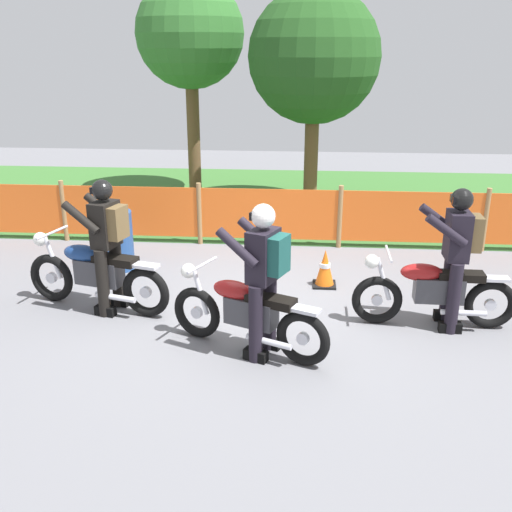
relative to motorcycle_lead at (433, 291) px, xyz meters
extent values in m
cube|color=slate|center=(-2.12, 0.21, -0.45)|extent=(24.00, 24.00, 0.02)
cube|color=#386B2D|center=(-2.12, 6.00, -0.44)|extent=(24.00, 6.32, 0.01)
cylinder|color=#997547|center=(-5.62, 2.85, 0.08)|extent=(0.08, 0.08, 1.05)
cylinder|color=#997547|center=(-3.28, 2.85, 0.08)|extent=(0.08, 0.08, 1.05)
cylinder|color=#997547|center=(-0.95, 2.85, 0.08)|extent=(0.08, 0.08, 1.05)
cylinder|color=#997547|center=(1.39, 2.85, 0.08)|extent=(0.08, 0.08, 1.05)
cube|color=orange|center=(-4.45, 2.85, 0.10)|extent=(2.26, 0.02, 0.85)
cube|color=orange|center=(-2.12, 2.85, 0.10)|extent=(2.26, 0.02, 0.85)
cube|color=orange|center=(0.22, 2.85, 0.10)|extent=(2.26, 0.02, 0.85)
cylinder|color=brown|center=(-4.01, 6.47, 0.87)|extent=(0.28, 0.28, 2.62)
sphere|color=#33702D|center=(-4.01, 6.47, 2.98)|extent=(2.29, 2.29, 2.29)
cylinder|color=brown|center=(-1.41, 5.47, 0.60)|extent=(0.28, 0.28, 2.08)
sphere|color=#23511E|center=(-1.41, 5.47, 2.54)|extent=(2.58, 2.58, 2.58)
torus|color=black|center=(-0.65, 0.02, -0.14)|extent=(0.61, 0.12, 0.60)
cylinder|color=silver|center=(-0.65, 0.02, -0.14)|extent=(0.13, 0.06, 0.13)
torus|color=black|center=(0.67, -0.01, -0.14)|extent=(0.61, 0.12, 0.60)
cylinder|color=silver|center=(0.67, -0.01, -0.14)|extent=(0.13, 0.06, 0.13)
cube|color=#38383D|center=(0.06, 0.00, 0.03)|extent=(0.57, 0.24, 0.30)
ellipsoid|color=maroon|center=(-0.16, 0.01, 0.24)|extent=(0.50, 0.24, 0.21)
cube|color=black|center=(0.30, 0.00, 0.21)|extent=(0.53, 0.22, 0.09)
cube|color=silver|center=(0.67, -0.01, 0.19)|extent=(0.34, 0.16, 0.04)
cylinder|color=silver|center=(-0.59, 0.02, 0.13)|extent=(0.22, 0.06, 0.54)
sphere|color=white|center=(-0.74, 0.02, 0.35)|extent=(0.17, 0.17, 0.17)
cylinder|color=silver|center=(-0.55, 0.01, 0.45)|extent=(0.04, 0.57, 0.03)
cylinder|color=silver|center=(0.34, -0.14, -0.20)|extent=(0.52, 0.08, 0.07)
torus|color=black|center=(-4.82, 0.36, -0.12)|extent=(0.65, 0.28, 0.64)
cylinder|color=silver|center=(-4.82, 0.36, -0.12)|extent=(0.15, 0.09, 0.14)
torus|color=black|center=(-3.47, -0.01, -0.12)|extent=(0.65, 0.28, 0.64)
cylinder|color=silver|center=(-3.47, -0.01, -0.12)|extent=(0.15, 0.09, 0.14)
cube|color=#38383D|center=(-4.09, 0.16, 0.06)|extent=(0.64, 0.39, 0.32)
ellipsoid|color=navy|center=(-4.32, 0.22, 0.28)|extent=(0.57, 0.37, 0.22)
cube|color=black|center=(-3.85, 0.09, 0.25)|extent=(0.60, 0.36, 0.10)
cube|color=silver|center=(-3.47, -0.01, 0.23)|extent=(0.39, 0.25, 0.04)
cylinder|color=silver|center=(-4.76, 0.34, 0.17)|extent=(0.24, 0.12, 0.57)
sphere|color=white|center=(-4.91, 0.38, 0.40)|extent=(0.22, 0.22, 0.18)
cylinder|color=silver|center=(-4.72, 0.33, 0.51)|extent=(0.19, 0.59, 0.03)
cylinder|color=silver|center=(-3.84, -0.06, -0.19)|extent=(0.55, 0.21, 0.07)
torus|color=black|center=(-2.74, -0.51, -0.14)|extent=(0.60, 0.34, 0.61)
cylinder|color=silver|center=(-2.74, -0.51, -0.14)|extent=(0.14, 0.11, 0.13)
torus|color=black|center=(-1.53, -1.05, -0.14)|extent=(0.60, 0.34, 0.61)
cylinder|color=silver|center=(-1.53, -1.05, -0.14)|extent=(0.14, 0.11, 0.13)
cube|color=#38383D|center=(-2.09, -0.80, 0.03)|extent=(0.61, 0.44, 0.30)
ellipsoid|color=maroon|center=(-2.29, -0.71, 0.24)|extent=(0.54, 0.41, 0.21)
cube|color=black|center=(-1.88, -0.89, 0.21)|extent=(0.57, 0.41, 0.09)
cube|color=silver|center=(-1.53, -1.05, 0.19)|extent=(0.37, 0.28, 0.04)
cylinder|color=silver|center=(-2.69, -0.53, 0.14)|extent=(0.22, 0.14, 0.54)
sphere|color=white|center=(-2.83, -0.47, 0.36)|extent=(0.23, 0.23, 0.17)
cylinder|color=silver|center=(-2.66, -0.55, 0.46)|extent=(0.26, 0.53, 0.03)
cylinder|color=silver|center=(-1.89, -1.03, -0.20)|extent=(0.50, 0.27, 0.07)
cylinder|color=black|center=(0.20, -0.16, -0.01)|extent=(0.15, 0.15, 0.86)
cube|color=black|center=(0.20, -0.16, -0.38)|extent=(0.26, 0.12, 0.12)
cylinder|color=black|center=(0.20, 0.16, -0.01)|extent=(0.15, 0.15, 0.86)
cube|color=black|center=(0.20, 0.16, -0.38)|extent=(0.26, 0.12, 0.12)
cube|color=black|center=(0.20, 0.00, 0.70)|extent=(0.25, 0.37, 0.56)
cylinder|color=black|center=(0.02, -0.22, 0.82)|extent=(0.49, 0.11, 0.38)
cylinder|color=black|center=(0.03, 0.22, 0.82)|extent=(0.49, 0.11, 0.38)
sphere|color=black|center=(0.20, 0.00, 1.12)|extent=(0.26, 0.26, 0.25)
cube|color=black|center=(0.10, 0.00, 1.12)|extent=(0.03, 0.18, 0.08)
cube|color=brown|center=(0.37, -0.01, 0.74)|extent=(0.17, 0.28, 0.40)
cylinder|color=black|center=(-3.99, -0.04, -0.01)|extent=(0.18, 0.18, 0.86)
cube|color=black|center=(-3.99, -0.04, -0.38)|extent=(0.28, 0.17, 0.12)
cylinder|color=black|center=(-3.91, 0.27, -0.01)|extent=(0.18, 0.18, 0.86)
cube|color=black|center=(-3.91, 0.27, -0.38)|extent=(0.28, 0.17, 0.12)
cube|color=black|center=(-3.95, 0.12, 0.70)|extent=(0.33, 0.41, 0.56)
cylinder|color=black|center=(-4.18, -0.05, 0.82)|extent=(0.49, 0.22, 0.38)
cylinder|color=black|center=(-4.06, 0.38, 0.82)|extent=(0.49, 0.22, 0.38)
sphere|color=black|center=(-3.95, 0.12, 1.12)|extent=(0.31, 0.31, 0.25)
cube|color=black|center=(-4.05, 0.14, 1.12)|extent=(0.08, 0.18, 0.08)
cube|color=brown|center=(-3.78, 0.07, 0.74)|extent=(0.23, 0.31, 0.40)
cylinder|color=black|center=(-2.03, -1.00, -0.01)|extent=(0.20, 0.20, 0.86)
cube|color=black|center=(-2.03, -1.00, -0.38)|extent=(0.28, 0.21, 0.12)
cylinder|color=black|center=(-1.90, -0.71, -0.01)|extent=(0.20, 0.20, 0.86)
cube|color=black|center=(-1.90, -0.71, -0.38)|extent=(0.28, 0.21, 0.12)
cube|color=black|center=(-1.96, -0.85, 0.70)|extent=(0.37, 0.43, 0.56)
cylinder|color=black|center=(-2.22, -0.98, 0.82)|extent=(0.48, 0.29, 0.38)
cylinder|color=black|center=(-2.04, -0.58, 0.82)|extent=(0.48, 0.29, 0.38)
sphere|color=white|center=(-1.96, -0.85, 1.12)|extent=(0.33, 0.33, 0.25)
cube|color=black|center=(-2.05, -0.81, 1.12)|extent=(0.10, 0.18, 0.08)
cube|color=#194C47|center=(-1.81, -0.92, 0.74)|extent=(0.26, 0.32, 0.40)
cube|color=black|center=(-1.23, 1.15, -0.43)|extent=(0.32, 0.32, 0.03)
cone|color=orange|center=(-1.23, 1.15, -0.16)|extent=(0.26, 0.26, 0.50)
cylinder|color=white|center=(-1.23, 1.15, -0.14)|extent=(0.15, 0.15, 0.06)
cylinder|color=navy|center=(-4.37, 1.59, 0.00)|extent=(0.58, 0.58, 0.88)
camera|label=1|loc=(-1.58, -6.53, 2.74)|focal=41.20mm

